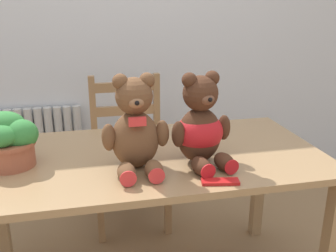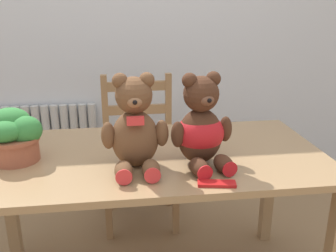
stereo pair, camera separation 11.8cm
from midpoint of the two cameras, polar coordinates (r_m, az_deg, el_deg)
The scene contains 8 objects.
wall_back at distance 2.81m, azimuth -4.18°, elevation 16.50°, with size 8.00×0.04×2.60m, color silver.
radiator at distance 2.98m, azimuth -16.61°, elevation -3.84°, with size 0.75×0.10×0.67m.
dining_table at distance 1.71m, azimuth -0.91°, elevation -7.23°, with size 1.57×0.79×0.75m.
wooden_chair_behind at distance 2.42m, azimuth -3.01°, elevation -4.25°, with size 0.45×0.39×0.96m.
teddy_bear_left at distance 1.49m, azimuth -2.80°, elevation -0.37°, with size 0.27×0.26×0.39m.
teddy_bear_right at distance 1.54m, azimuth 7.25°, elevation -0.37°, with size 0.27×0.30×0.38m.
potted_plant at distance 1.67m, azimuth -20.46°, elevation -1.36°, with size 0.22×0.21×0.22m.
chocolate_bar at distance 1.42m, azimuth 9.84°, elevation -8.68°, with size 0.14×0.05×0.01m, color red.
Camera 2 is at (-0.12, -1.15, 1.40)m, focal length 40.00 mm.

